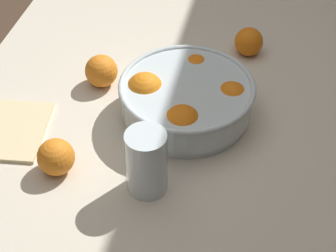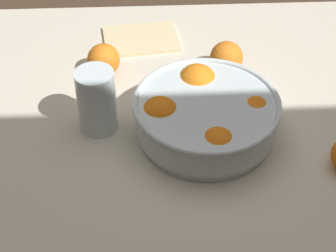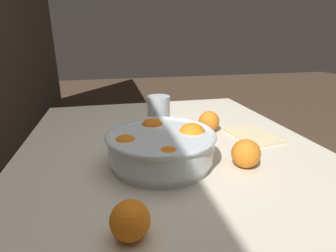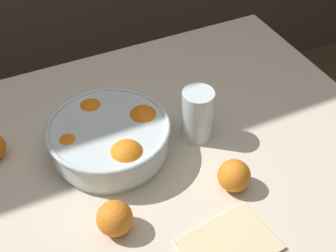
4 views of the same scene
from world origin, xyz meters
name	(u,v)px [view 2 (image 2 of 4)]	position (x,y,z in m)	size (l,w,h in m)	color
dining_table	(193,141)	(0.00, 0.00, 0.63)	(1.32, 0.92, 0.70)	beige
fruit_bowl	(205,115)	(-0.02, 0.05, 0.75)	(0.29, 0.29, 0.10)	silver
juice_glass	(97,103)	(0.20, 0.02, 0.76)	(0.08, 0.08, 0.14)	#F4A314
orange_loose_near_bowl	(226,58)	(-0.09, -0.16, 0.74)	(0.08, 0.08, 0.08)	orange
orange_loose_aside	(104,60)	(0.19, -0.16, 0.74)	(0.07, 0.07, 0.07)	orange
napkin	(141,39)	(0.11, -0.29, 0.71)	(0.18, 0.13, 0.01)	beige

